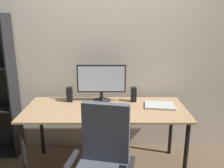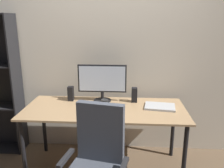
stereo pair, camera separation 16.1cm
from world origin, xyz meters
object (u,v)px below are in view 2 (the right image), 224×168
object	(u,v)px
mouse	(118,113)
laptop	(160,107)
monitor	(102,81)
speaker_left	(71,94)
keyboard	(99,114)
desk	(105,114)
speaker_right	(134,95)
coffee_mug	(104,104)

from	to	relation	value
mouse	laptop	distance (m)	0.51
monitor	laptop	xyz separation A→B (m)	(0.65, -0.17, -0.24)
speaker_left	keyboard	bearing A→B (deg)	-46.76
desk	keyboard	xyz separation A→B (m)	(-0.04, -0.18, 0.09)
keyboard	laptop	distance (m)	0.68
desk	speaker_right	bearing A→B (deg)	33.89
desk	speaker_right	distance (m)	0.42
monitor	speaker_right	world-z (taller)	monitor
keyboard	laptop	xyz separation A→B (m)	(0.64, 0.24, 0.00)
monitor	keyboard	distance (m)	0.47
mouse	speaker_right	world-z (taller)	speaker_right
monitor	mouse	world-z (taller)	monitor
speaker_right	keyboard	bearing A→B (deg)	-132.43
desk	monitor	distance (m)	0.40
mouse	laptop	xyz separation A→B (m)	(0.45, 0.23, -0.01)
coffee_mug	laptop	size ratio (longest dim) A/B	0.33
mouse	speaker_left	bearing A→B (deg)	153.48
coffee_mug	mouse	bearing A→B (deg)	-46.89
keyboard	mouse	world-z (taller)	mouse
speaker_left	monitor	bearing A→B (deg)	1.22
coffee_mug	speaker_left	world-z (taller)	speaker_left
monitor	speaker_left	size ratio (longest dim) A/B	3.28
speaker_right	desk	bearing A→B (deg)	-146.11
desk	monitor	world-z (taller)	monitor
desk	speaker_left	distance (m)	0.50
mouse	coffee_mug	size ratio (longest dim) A/B	0.92
keyboard	speaker_left	xyz separation A→B (m)	(-0.38, 0.40, 0.08)
desk	speaker_right	world-z (taller)	speaker_right
monitor	keyboard	world-z (taller)	monitor
laptop	speaker_left	world-z (taller)	speaker_left
monitor	mouse	size ratio (longest dim) A/B	5.81
monitor	coffee_mug	distance (m)	0.32
coffee_mug	speaker_right	world-z (taller)	speaker_right
speaker_left	laptop	bearing A→B (deg)	-9.21
keyboard	coffee_mug	world-z (taller)	coffee_mug
speaker_left	mouse	bearing A→B (deg)	-34.92
keyboard	mouse	size ratio (longest dim) A/B	3.02
coffee_mug	laptop	world-z (taller)	coffee_mug
speaker_left	speaker_right	bearing A→B (deg)	0.00
desk	mouse	bearing A→B (deg)	-50.79
keyboard	mouse	distance (m)	0.19
desk	laptop	world-z (taller)	laptop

